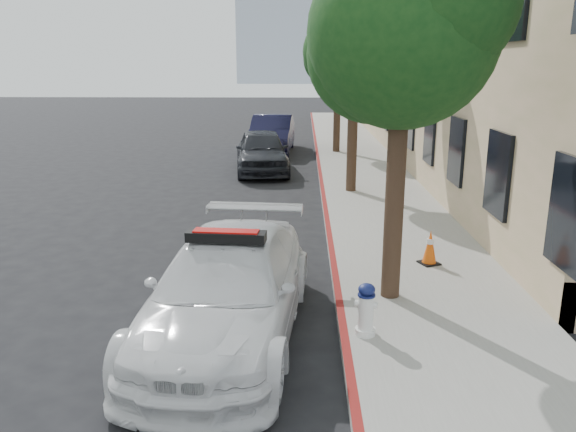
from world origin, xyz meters
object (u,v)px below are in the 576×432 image
at_px(parked_car_far, 272,134).
at_px(traffic_cone, 430,247).
at_px(parked_car_mid, 262,151).
at_px(police_car, 228,289).
at_px(fire_hydrant, 366,310).

distance_m(parked_car_far, traffic_cone, 15.62).
bearing_deg(parked_car_mid, police_car, -94.47).
distance_m(parked_car_far, fire_hydrant, 18.23).
bearing_deg(parked_car_far, police_car, -86.68).
height_order(police_car, fire_hydrant, police_car).
height_order(police_car, parked_car_far, parked_car_far).
xyz_separation_m(parked_car_far, traffic_cone, (3.82, -15.14, -0.35)).
xyz_separation_m(police_car, parked_car_far, (-0.36, 17.90, 0.10)).
relative_size(police_car, parked_car_mid, 1.13).
height_order(parked_car_mid, parked_car_far, parked_car_far).
bearing_deg(parked_car_far, traffic_cone, -73.67).
height_order(parked_car_mid, fire_hydrant, parked_car_mid).
xyz_separation_m(parked_car_mid, traffic_cone, (3.93, -10.20, -0.30)).
bearing_deg(police_car, parked_car_mid, 96.83).
height_order(fire_hydrant, traffic_cone, fire_hydrant).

